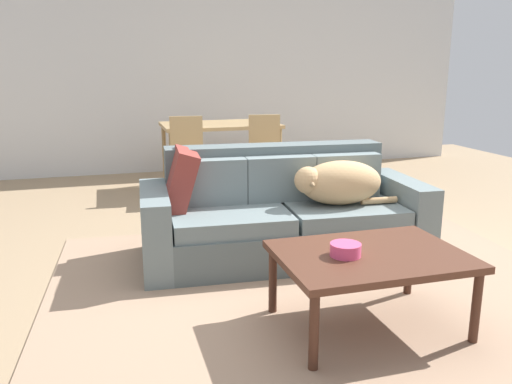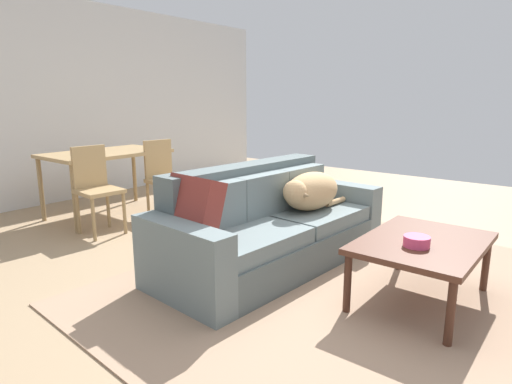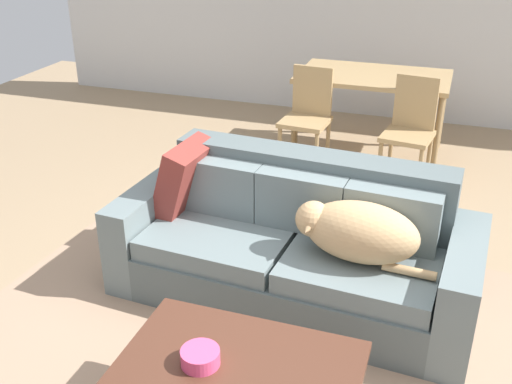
{
  "view_description": "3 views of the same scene",
  "coord_description": "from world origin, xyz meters",
  "px_view_note": "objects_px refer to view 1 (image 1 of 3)",
  "views": [
    {
      "loc": [
        -1.31,
        -3.36,
        1.47
      ],
      "look_at": [
        -0.27,
        0.22,
        0.55
      ],
      "focal_mm": 36.64,
      "sensor_mm": 36.0,
      "label": 1
    },
    {
      "loc": [
        -2.84,
        -1.77,
        1.41
      ],
      "look_at": [
        -0.18,
        0.35,
        0.66
      ],
      "focal_mm": 30.21,
      "sensor_mm": 36.0,
      "label": 2
    },
    {
      "loc": [
        0.77,
        -2.74,
        2.24
      ],
      "look_at": [
        -0.24,
        0.24,
        0.71
      ],
      "focal_mm": 42.46,
      "sensor_mm": 36.0,
      "label": 3
    }
  ],
  "objects_px": {
    "coffee_table": "(370,261)",
    "dining_chair_near_left": "(188,154)",
    "throw_pillow_by_left_arm": "(180,180)",
    "couch": "(282,215)",
    "bowl_on_coffee_table": "(346,250)",
    "dining_table": "(220,130)",
    "dining_chair_near_right": "(266,151)",
    "dog_on_left_cushion": "(338,183)"
  },
  "relations": [
    {
      "from": "coffee_table",
      "to": "dining_chair_near_left",
      "type": "relative_size",
      "value": 1.12
    },
    {
      "from": "throw_pillow_by_left_arm",
      "to": "couch",
      "type": "bearing_deg",
      "value": -7.31
    },
    {
      "from": "couch",
      "to": "dining_chair_near_left",
      "type": "xyz_separation_m",
      "value": [
        -0.43,
        1.93,
        0.19
      ]
    },
    {
      "from": "couch",
      "to": "bowl_on_coffee_table",
      "type": "relative_size",
      "value": 12.99
    },
    {
      "from": "coffee_table",
      "to": "couch",
      "type": "bearing_deg",
      "value": 93.72
    },
    {
      "from": "couch",
      "to": "dining_table",
      "type": "distance_m",
      "value": 2.49
    },
    {
      "from": "coffee_table",
      "to": "bowl_on_coffee_table",
      "type": "relative_size",
      "value": 6.06
    },
    {
      "from": "throw_pillow_by_left_arm",
      "to": "dining_chair_near_left",
      "type": "height_order",
      "value": "dining_chair_near_left"
    },
    {
      "from": "coffee_table",
      "to": "bowl_on_coffee_table",
      "type": "height_order",
      "value": "bowl_on_coffee_table"
    },
    {
      "from": "throw_pillow_by_left_arm",
      "to": "dining_table",
      "type": "xyz_separation_m",
      "value": [
        0.83,
        2.37,
        0.07
      ]
    },
    {
      "from": "dining_chair_near_left",
      "to": "dining_chair_near_right",
      "type": "distance_m",
      "value": 0.9
    },
    {
      "from": "coffee_table",
      "to": "dining_chair_near_left",
      "type": "xyz_separation_m",
      "value": [
        -0.51,
        3.19,
        0.11
      ]
    },
    {
      "from": "bowl_on_coffee_table",
      "to": "dog_on_left_cushion",
      "type": "bearing_deg",
      "value": 67.3
    },
    {
      "from": "bowl_on_coffee_table",
      "to": "dining_table",
      "type": "relative_size",
      "value": 0.12
    },
    {
      "from": "dog_on_left_cushion",
      "to": "throw_pillow_by_left_arm",
      "type": "height_order",
      "value": "throw_pillow_by_left_arm"
    },
    {
      "from": "couch",
      "to": "dining_chair_near_left",
      "type": "height_order",
      "value": "dining_chair_near_left"
    },
    {
      "from": "couch",
      "to": "dog_on_left_cushion",
      "type": "bearing_deg",
      "value": -20.34
    },
    {
      "from": "couch",
      "to": "dog_on_left_cushion",
      "type": "xyz_separation_m",
      "value": [
        0.38,
        -0.17,
        0.27
      ]
    },
    {
      "from": "dog_on_left_cushion",
      "to": "dining_chair_near_left",
      "type": "bearing_deg",
      "value": 114.78
    },
    {
      "from": "bowl_on_coffee_table",
      "to": "dining_chair_near_left",
      "type": "xyz_separation_m",
      "value": [
        -0.35,
        3.2,
        0.03
      ]
    },
    {
      "from": "dog_on_left_cushion",
      "to": "bowl_on_coffee_table",
      "type": "height_order",
      "value": "dog_on_left_cushion"
    },
    {
      "from": "dining_table",
      "to": "dining_chair_near_left",
      "type": "distance_m",
      "value": 0.74
    },
    {
      "from": "throw_pillow_by_left_arm",
      "to": "bowl_on_coffee_table",
      "type": "height_order",
      "value": "throw_pillow_by_left_arm"
    },
    {
      "from": "couch",
      "to": "dining_chair_near_right",
      "type": "distance_m",
      "value": 2.0
    },
    {
      "from": "couch",
      "to": "dining_chair_near_right",
      "type": "height_order",
      "value": "dining_chair_near_right"
    },
    {
      "from": "bowl_on_coffee_table",
      "to": "dining_chair_near_right",
      "type": "distance_m",
      "value": 3.25
    },
    {
      "from": "coffee_table",
      "to": "dog_on_left_cushion",
      "type": "bearing_deg",
      "value": 74.53
    },
    {
      "from": "throw_pillow_by_left_arm",
      "to": "bowl_on_coffee_table",
      "type": "relative_size",
      "value": 2.67
    },
    {
      "from": "dining_chair_near_left",
      "to": "coffee_table",
      "type": "bearing_deg",
      "value": -76.52
    },
    {
      "from": "bowl_on_coffee_table",
      "to": "throw_pillow_by_left_arm",
      "type": "bearing_deg",
      "value": 117.07
    },
    {
      "from": "couch",
      "to": "coffee_table",
      "type": "xyz_separation_m",
      "value": [
        0.08,
        -1.26,
        0.08
      ]
    },
    {
      "from": "dining_table",
      "to": "couch",
      "type": "bearing_deg",
      "value": -91.25
    },
    {
      "from": "dog_on_left_cushion",
      "to": "coffee_table",
      "type": "xyz_separation_m",
      "value": [
        -0.3,
        -1.09,
        -0.19
      ]
    },
    {
      "from": "couch",
      "to": "coffee_table",
      "type": "relative_size",
      "value": 2.14
    },
    {
      "from": "throw_pillow_by_left_arm",
      "to": "bowl_on_coffee_table",
      "type": "distance_m",
      "value": 1.54
    },
    {
      "from": "dining_chair_near_left",
      "to": "couch",
      "type": "bearing_deg",
      "value": -73.11
    },
    {
      "from": "dog_on_left_cushion",
      "to": "dining_chair_near_left",
      "type": "xyz_separation_m",
      "value": [
        -0.81,
        2.1,
        -0.08
      ]
    },
    {
      "from": "coffee_table",
      "to": "dining_chair_near_left",
      "type": "height_order",
      "value": "dining_chair_near_left"
    },
    {
      "from": "couch",
      "to": "dining_chair_near_left",
      "type": "distance_m",
      "value": 1.99
    },
    {
      "from": "coffee_table",
      "to": "dining_table",
      "type": "relative_size",
      "value": 0.75
    },
    {
      "from": "dog_on_left_cushion",
      "to": "dining_chair_near_left",
      "type": "relative_size",
      "value": 0.87
    },
    {
      "from": "throw_pillow_by_left_arm",
      "to": "coffee_table",
      "type": "xyz_separation_m",
      "value": [
        0.86,
        -1.36,
        -0.22
      ]
    }
  ]
}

